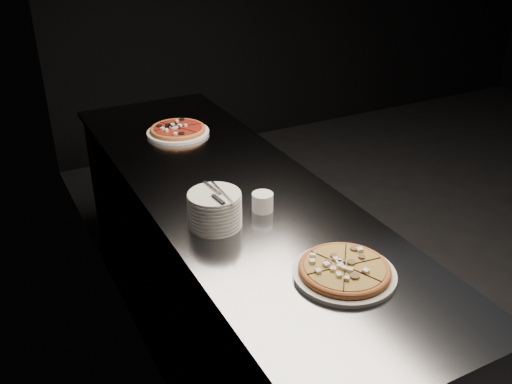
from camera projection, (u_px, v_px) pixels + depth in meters
name	position (u px, v px, depth m)	size (l,w,h in m)	color
wall_left	(133.00, 87.00, 1.99)	(0.02, 5.00, 2.80)	black
counter	(233.00, 277.00, 2.58)	(0.74, 2.44, 0.92)	slate
pizza_mushroom	(344.00, 271.00, 1.81)	(0.33, 0.33, 0.04)	white
pizza_tomato	(178.00, 130.00, 2.88)	(0.31, 0.31, 0.04)	white
plate_stack	(215.00, 209.00, 2.06)	(0.19, 0.19, 0.13)	white
cutlery	(218.00, 194.00, 2.02)	(0.07, 0.21, 0.01)	silver
ramekin	(263.00, 202.00, 2.17)	(0.08, 0.08, 0.07)	silver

